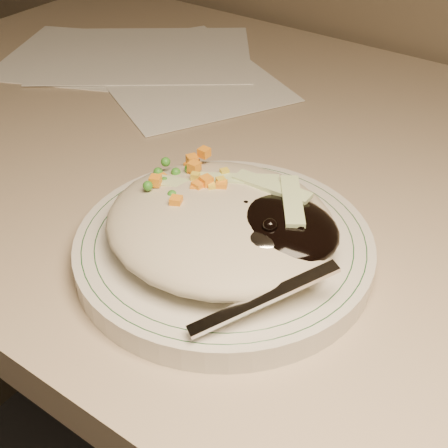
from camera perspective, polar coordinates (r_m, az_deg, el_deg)
The scene contains 5 objects.
desk at distance 0.76m, azimuth 10.50°, elevation -9.20°, with size 1.40×0.70×0.74m.
plate at distance 0.53m, azimuth 0.00°, elevation -2.27°, with size 0.25×0.25×0.02m, color silver.
plate_rim at distance 0.52m, azimuth 0.00°, elevation -1.41°, with size 0.24×0.24×0.00m.
meal at distance 0.50m, azimuth 0.34°, elevation 0.30°, with size 0.21×0.19×0.05m.
papers at distance 0.91m, azimuth -7.23°, elevation 14.53°, with size 0.47×0.37×0.00m.
Camera 1 is at (0.20, 0.88, 1.08)m, focal length 50.00 mm.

